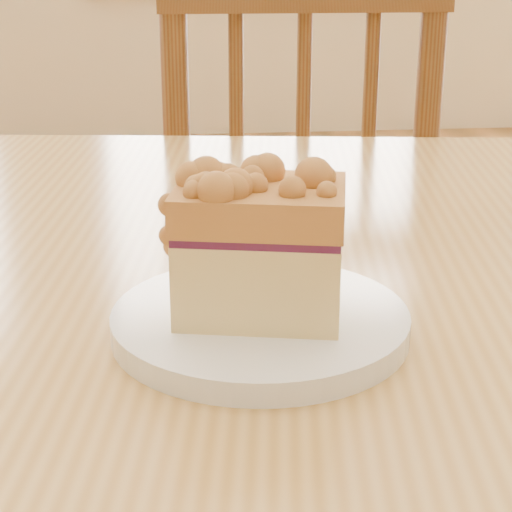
{
  "coord_description": "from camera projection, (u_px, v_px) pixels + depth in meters",
  "views": [
    {
      "loc": [
        -0.17,
        -0.55,
        1.01
      ],
      "look_at": [
        -0.11,
        0.03,
        0.8
      ],
      "focal_mm": 62.0,
      "sensor_mm": 36.0,
      "label": 1
    }
  ],
  "objects": [
    {
      "name": "cake_slice",
      "position": [
        258.0,
        239.0,
        0.58
      ],
      "size": [
        0.13,
        0.1,
        0.11
      ],
      "rotation": [
        0.0,
        0.0,
        -0.2
      ],
      "color": "#F3D089",
      "rests_on": "plate"
    },
    {
      "name": "plate",
      "position": [
        260.0,
        323.0,
        0.61
      ],
      "size": [
        0.2,
        0.2,
        0.02
      ],
      "color": "white",
      "rests_on": "cafe_table_main"
    },
    {
      "name": "cafe_chair_main",
      "position": [
        288.0,
        255.0,
        1.49
      ],
      "size": [
        0.45,
        0.45,
        0.98
      ],
      "rotation": [
        0.0,
        0.0,
        3.12
      ],
      "color": "brown",
      "rests_on": "ground"
    },
    {
      "name": "cafe_table_main",
      "position": [
        308.0,
        340.0,
        0.8
      ],
      "size": [
        1.42,
        1.03,
        0.75
      ],
      "rotation": [
        0.0,
        0.0,
        -0.12
      ],
      "color": "tan",
      "rests_on": "ground"
    }
  ]
}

